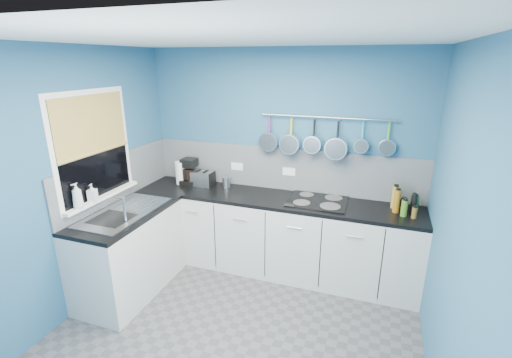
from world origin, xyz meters
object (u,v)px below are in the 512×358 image
Objects in this scene: paper_towel at (181,173)px; toaster at (202,178)px; canister at (226,182)px; soap_bottle_a at (77,196)px; hob at (318,201)px; coffee_maker at (189,172)px; soap_bottle_b at (92,193)px.

paper_towel reaches higher than toaster.
paper_towel is at bearing -174.63° from canister.
soap_bottle_a reaches higher than hob.
paper_towel is at bearing -167.10° from coffee_maker.
toaster is (0.59, 1.33, -0.18)m from soap_bottle_a.
soap_bottle_a reaches higher than canister.
coffee_maker is at bearing 178.51° from hob.
canister is (0.48, 0.03, -0.09)m from coffee_maker.
hob is at bearing -0.63° from paper_towel.
soap_bottle_a is 0.75× the size of coffee_maker.
soap_bottle_b is 1.16m from paper_towel.
soap_bottle_a is 1.39× the size of soap_bottle_b.
toaster is at bearing 3.26° from coffee_maker.
toaster is 1.43m from hob.
toaster is 0.44× the size of hob.
toaster reaches higher than hob.
paper_towel is 0.45× the size of hob.
coffee_maker reaches higher than canister.
paper_towel is 1.71m from hob.
paper_towel is 0.59m from canister.
soap_bottle_a reaches higher than soap_bottle_b.
soap_bottle_a is 1.39m from coffee_maker.
toaster is at bearing 65.95° from soap_bottle_a.
hob is at bearing 28.50° from soap_bottle_b.
canister is at bearing 5.37° from paper_towel.
soap_bottle_b is (0.00, 0.18, -0.03)m from soap_bottle_a.
paper_towel is 2.19× the size of canister.
canister is 0.21× the size of hob.
soap_bottle_b reaches higher than hob.
coffee_maker is 0.51× the size of hob.
soap_bottle_a is 1.64m from canister.
soap_bottle_a reaches higher than paper_towel.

